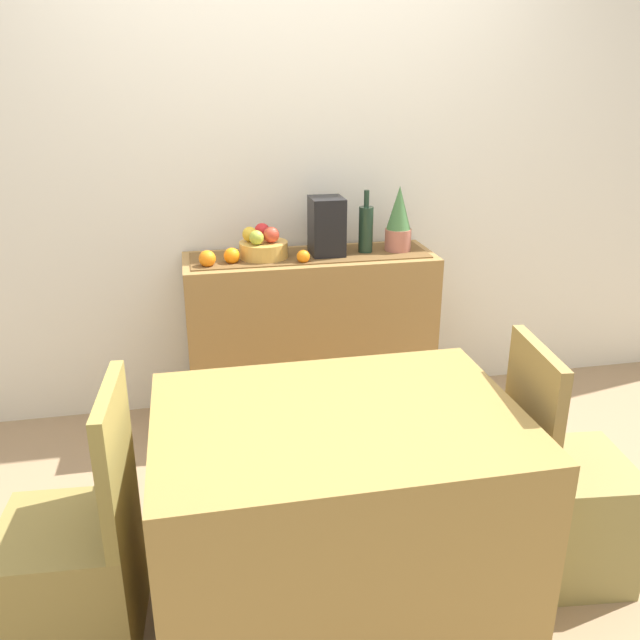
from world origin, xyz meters
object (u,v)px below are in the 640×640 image
coffee_maker (327,227)px  chair_near_window (76,574)px  wine_bottle (366,229)px  chair_by_corner (564,507)px  fruit_bowl (264,250)px  sideboard_console (310,338)px  dining_table (338,512)px  potted_plant (399,220)px

coffee_maker → chair_near_window: (-1.09, -1.35, -0.76)m
wine_bottle → chair_by_corner: size_ratio=0.35×
chair_by_corner → wine_bottle: bearing=106.3°
coffee_maker → chair_near_window: coffee_maker is taller
wine_bottle → fruit_bowl: bearing=180.0°
chair_near_window → chair_by_corner: 1.68m
wine_bottle → chair_by_corner: 1.58m
chair_near_window → chair_by_corner: same height
sideboard_console → chair_near_window: chair_near_window is taller
fruit_bowl → dining_table: size_ratio=0.20×
coffee_maker → wine_bottle: bearing=0.0°
sideboard_console → dining_table: size_ratio=1.08×
sideboard_console → fruit_bowl: fruit_bowl is taller
fruit_bowl → chair_by_corner: bearing=-56.0°
sideboard_console → coffee_maker: 0.59m
coffee_maker → chair_by_corner: coffee_maker is taller
sideboard_console → wine_bottle: (0.28, 0.00, 0.56)m
sideboard_console → chair_by_corner: chair_by_corner is taller
coffee_maker → chair_by_corner: bearing=-66.2°
sideboard_console → dining_table: (-0.17, -1.34, -0.07)m
sideboard_console → wine_bottle: bearing=0.0°
chair_by_corner → sideboard_console: bearing=116.7°
fruit_bowl → dining_table: 1.45m
chair_by_corner → dining_table: bearing=-179.9°
chair_near_window → potted_plant: bearing=42.7°
coffee_maker → chair_by_corner: (0.59, -1.34, -0.76)m
fruit_bowl → wine_bottle: bearing=0.0°
sideboard_console → chair_near_window: size_ratio=1.38×
sideboard_console → dining_table: bearing=-97.0°
wine_bottle → chair_near_window: size_ratio=0.35×
chair_near_window → dining_table: bearing=0.1°
potted_plant → chair_near_window: size_ratio=0.37×
fruit_bowl → chair_near_window: size_ratio=0.26×
potted_plant → chair_by_corner: size_ratio=0.37×
wine_bottle → dining_table: (-0.45, -1.34, -0.63)m
wine_bottle → chair_by_corner: wine_bottle is taller
sideboard_console → coffee_maker: bearing=0.0°
coffee_maker → dining_table: coffee_maker is taller
fruit_bowl → wine_bottle: 0.52m
sideboard_console → chair_by_corner: (0.68, -1.34, -0.17)m
potted_plant → wine_bottle: bearing=-180.0°
sideboard_console → coffee_maker: coffee_maker is taller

